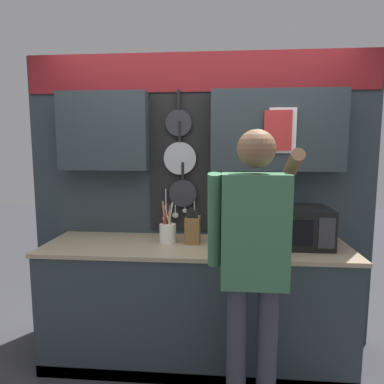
{
  "coord_description": "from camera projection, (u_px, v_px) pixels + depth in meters",
  "views": [
    {
      "loc": [
        0.18,
        -2.52,
        1.66
      ],
      "look_at": [
        -0.05,
        0.22,
        1.31
      ],
      "focal_mm": 32.0,
      "sensor_mm": 36.0,
      "label": 1
    }
  ],
  "objects": [
    {
      "name": "ground_plane",
      "position": [
        195.0,
        358.0,
        2.72
      ],
      "size": [
        14.0,
        14.0,
        0.0
      ],
      "primitive_type": "plane",
      "color": "#38383D"
    },
    {
      "name": "base_cabinet_counter",
      "position": [
        195.0,
        303.0,
        2.66
      ],
      "size": [
        2.31,
        0.67,
        0.93
      ],
      "color": "#2D383D",
      "rests_on": "ground_plane"
    },
    {
      "name": "back_wall_unit",
      "position": [
        200.0,
        171.0,
        2.83
      ],
      "size": [
        2.88,
        0.23,
        2.42
      ],
      "color": "#2D383D",
      "rests_on": "ground_plane"
    },
    {
      "name": "microwave",
      "position": [
        295.0,
        226.0,
        2.57
      ],
      "size": [
        0.5,
        0.4,
        0.29
      ],
      "color": "black",
      "rests_on": "base_cabinet_counter"
    },
    {
      "name": "knife_block",
      "position": [
        193.0,
        229.0,
        2.64
      ],
      "size": [
        0.11,
        0.15,
        0.28
      ],
      "color": "brown",
      "rests_on": "base_cabinet_counter"
    },
    {
      "name": "utensil_crock",
      "position": [
        168.0,
        231.0,
        2.66
      ],
      "size": [
        0.13,
        0.13,
        0.32
      ],
      "color": "white",
      "rests_on": "base_cabinet_counter"
    },
    {
      "name": "person",
      "position": [
        254.0,
        252.0,
        1.99
      ],
      "size": [
        0.54,
        0.65,
        1.77
      ],
      "color": "#383842",
      "rests_on": "ground_plane"
    }
  ]
}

